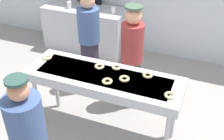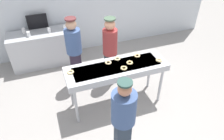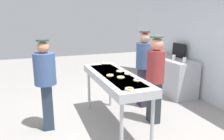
{
  "view_description": "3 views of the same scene",
  "coord_description": "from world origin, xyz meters",
  "px_view_note": "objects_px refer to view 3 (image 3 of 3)",
  "views": [
    {
      "loc": [
        1.21,
        -2.81,
        3.12
      ],
      "look_at": [
        0.05,
        0.16,
        0.99
      ],
      "focal_mm": 46.82,
      "sensor_mm": 36.0,
      "label": 1
    },
    {
      "loc": [
        -1.22,
        -3.11,
        3.44
      ],
      "look_at": [
        -0.1,
        0.0,
        0.93
      ],
      "focal_mm": 33.86,
      "sensor_mm": 36.0,
      "label": 2
    },
    {
      "loc": [
        3.44,
        -1.34,
        1.98
      ],
      "look_at": [
        -0.14,
        0.0,
        1.05
      ],
      "focal_mm": 34.25,
      "sensor_mm": 36.0,
      "label": 3
    }
  ],
  "objects_px": {
    "plain_donut_5": "(121,77)",
    "plain_donut_3": "(128,74)",
    "worker_baker": "(155,75)",
    "fryer_conveyor": "(115,79)",
    "worker_assistant": "(144,64)",
    "paper_cup_3": "(185,60)",
    "menu_display": "(179,50)",
    "paper_cup_2": "(161,54)",
    "paper_cup_0": "(174,57)",
    "plain_donut_0": "(110,75)",
    "plain_donut_1": "(137,80)",
    "plain_donut_2": "(129,89)",
    "customer_waiting": "(45,79)",
    "plain_donut_6": "(104,63)",
    "paper_cup_1": "(166,53)",
    "plain_donut_4": "(120,71)",
    "prep_counter": "(169,75)"
  },
  "relations": [
    {
      "from": "plain_donut_5",
      "to": "plain_donut_3",
      "type": "bearing_deg",
      "value": 130.96
    },
    {
      "from": "worker_baker",
      "to": "fryer_conveyor",
      "type": "bearing_deg",
      "value": 76.79
    },
    {
      "from": "worker_assistant",
      "to": "paper_cup_3",
      "type": "height_order",
      "value": "worker_assistant"
    },
    {
      "from": "menu_display",
      "to": "paper_cup_2",
      "type": "bearing_deg",
      "value": -124.33
    },
    {
      "from": "paper_cup_2",
      "to": "menu_display",
      "type": "xyz_separation_m",
      "value": [
        0.27,
        0.39,
        0.13
      ]
    },
    {
      "from": "worker_baker",
      "to": "paper_cup_0",
      "type": "relative_size",
      "value": 12.91
    },
    {
      "from": "paper_cup_0",
      "to": "paper_cup_3",
      "type": "relative_size",
      "value": 1.0
    },
    {
      "from": "plain_donut_0",
      "to": "plain_donut_5",
      "type": "xyz_separation_m",
      "value": [
        0.18,
        0.13,
        0.0
      ]
    },
    {
      "from": "plain_donut_5",
      "to": "paper_cup_3",
      "type": "distance_m",
      "value": 2.27
    },
    {
      "from": "fryer_conveyor",
      "to": "plain_donut_1",
      "type": "height_order",
      "value": "plain_donut_1"
    },
    {
      "from": "plain_donut_2",
      "to": "customer_waiting",
      "type": "bearing_deg",
      "value": -138.92
    },
    {
      "from": "plain_donut_2",
      "to": "plain_donut_6",
      "type": "bearing_deg",
      "value": 173.08
    },
    {
      "from": "fryer_conveyor",
      "to": "plain_donut_6",
      "type": "bearing_deg",
      "value": 174.02
    },
    {
      "from": "customer_waiting",
      "to": "paper_cup_2",
      "type": "distance_m",
      "value": 3.4
    },
    {
      "from": "customer_waiting",
      "to": "paper_cup_0",
      "type": "distance_m",
      "value": 3.31
    },
    {
      "from": "plain_donut_5",
      "to": "paper_cup_2",
      "type": "bearing_deg",
      "value": 132.92
    },
    {
      "from": "paper_cup_0",
      "to": "paper_cup_1",
      "type": "distance_m",
      "value": 0.64
    },
    {
      "from": "plain_donut_4",
      "to": "menu_display",
      "type": "relative_size",
      "value": 0.25
    },
    {
      "from": "menu_display",
      "to": "paper_cup_3",
      "type": "bearing_deg",
      "value": -26.27
    },
    {
      "from": "paper_cup_0",
      "to": "plain_donut_2",
      "type": "bearing_deg",
      "value": -48.23
    },
    {
      "from": "paper_cup_3",
      "to": "menu_display",
      "type": "height_order",
      "value": "menu_display"
    },
    {
      "from": "plain_donut_3",
      "to": "paper_cup_2",
      "type": "xyz_separation_m",
      "value": [
        -1.67,
        1.78,
        -0.02
      ]
    },
    {
      "from": "worker_assistant",
      "to": "paper_cup_1",
      "type": "distance_m",
      "value": 1.65
    },
    {
      "from": "plain_donut_6",
      "to": "paper_cup_0",
      "type": "distance_m",
      "value": 1.97
    },
    {
      "from": "plain_donut_3",
      "to": "worker_baker",
      "type": "xyz_separation_m",
      "value": [
        0.03,
        0.55,
        -0.07
      ]
    },
    {
      "from": "customer_waiting",
      "to": "prep_counter",
      "type": "bearing_deg",
      "value": 90.92
    },
    {
      "from": "worker_baker",
      "to": "worker_assistant",
      "type": "distance_m",
      "value": 0.8
    },
    {
      "from": "plain_donut_4",
      "to": "worker_assistant",
      "type": "relative_size",
      "value": 0.08
    },
    {
      "from": "plain_donut_3",
      "to": "fryer_conveyor",
      "type": "bearing_deg",
      "value": -113.85
    },
    {
      "from": "plain_donut_6",
      "to": "customer_waiting",
      "type": "xyz_separation_m",
      "value": [
        0.56,
        -1.27,
        -0.07
      ]
    },
    {
      "from": "plain_donut_3",
      "to": "paper_cup_1",
      "type": "distance_m",
      "value": 2.69
    },
    {
      "from": "paper_cup_2",
      "to": "paper_cup_3",
      "type": "height_order",
      "value": "same"
    },
    {
      "from": "plain_donut_2",
      "to": "fryer_conveyor",
      "type": "bearing_deg",
      "value": 172.13
    },
    {
      "from": "plain_donut_1",
      "to": "paper_cup_2",
      "type": "distance_m",
      "value": 2.77
    },
    {
      "from": "plain_donut_5",
      "to": "plain_donut_0",
      "type": "bearing_deg",
      "value": -144.12
    },
    {
      "from": "plain_donut_1",
      "to": "fryer_conveyor",
      "type": "bearing_deg",
      "value": -161.04
    },
    {
      "from": "worker_assistant",
      "to": "paper_cup_2",
      "type": "relative_size",
      "value": 13.2
    },
    {
      "from": "fryer_conveyor",
      "to": "worker_baker",
      "type": "bearing_deg",
      "value": 80.4
    },
    {
      "from": "prep_counter",
      "to": "paper_cup_2",
      "type": "relative_size",
      "value": 12.85
    },
    {
      "from": "plain_donut_2",
      "to": "menu_display",
      "type": "distance_m",
      "value": 3.32
    },
    {
      "from": "worker_assistant",
      "to": "paper_cup_2",
      "type": "distance_m",
      "value": 1.4
    },
    {
      "from": "plain_donut_5",
      "to": "paper_cup_0",
      "type": "height_order",
      "value": "paper_cup_0"
    },
    {
      "from": "plain_donut_1",
      "to": "plain_donut_5",
      "type": "height_order",
      "value": "same"
    },
    {
      "from": "plain_donut_1",
      "to": "paper_cup_0",
      "type": "height_order",
      "value": "paper_cup_0"
    },
    {
      "from": "plain_donut_4",
      "to": "paper_cup_3",
      "type": "distance_m",
      "value": 1.99
    },
    {
      "from": "plain_donut_2",
      "to": "paper_cup_3",
      "type": "height_order",
      "value": "paper_cup_3"
    },
    {
      "from": "worker_baker",
      "to": "worker_assistant",
      "type": "xyz_separation_m",
      "value": [
        -0.78,
        0.19,
        0.03
      ]
    },
    {
      "from": "plain_donut_5",
      "to": "worker_baker",
      "type": "relative_size",
      "value": 0.08
    },
    {
      "from": "plain_donut_2",
      "to": "paper_cup_3",
      "type": "xyz_separation_m",
      "value": [
        -1.54,
        2.18,
        -0.02
      ]
    },
    {
      "from": "fryer_conveyor",
      "to": "paper_cup_2",
      "type": "relative_size",
      "value": 15.69
    }
  ]
}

